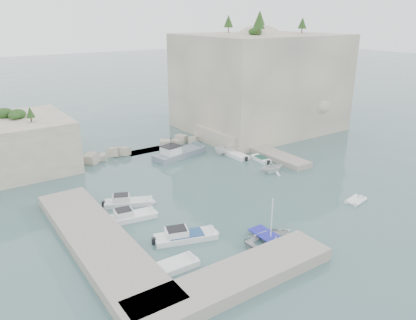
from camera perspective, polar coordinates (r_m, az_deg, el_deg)
ground at (r=47.50m, az=4.10°, el=-5.43°), size 400.00×400.00×0.00m
cliff_east at (r=76.32m, az=7.21°, el=10.80°), size 26.00×22.00×17.00m
cliff_terrace at (r=67.88m, az=3.36°, el=3.53°), size 8.00×10.00×2.50m
outcrop_west at (r=61.22m, az=-26.43°, el=1.83°), size 16.00×14.00×7.00m
quay_west at (r=39.24m, az=-15.18°, el=-11.01°), size 5.00×24.00×1.10m
quay_south at (r=33.37m, az=3.90°, el=-16.31°), size 18.00×4.00×1.10m
ledge_east at (r=62.61m, az=8.17°, el=1.13°), size 3.00×16.00×0.80m
breakwater at (r=64.29m, az=-8.82°, el=1.88°), size 28.00×3.00×1.40m
motorboat_a at (r=46.76m, az=-11.07°, el=-6.20°), size 6.04×3.99×1.40m
motorboat_e at (r=35.48m, az=-4.82°, el=-14.97°), size 4.60×1.99×0.70m
motorboat_d at (r=39.41m, az=-3.12°, el=-11.06°), size 6.80×3.81×1.40m
motorboat_b at (r=43.60m, az=-10.71°, el=-8.18°), size 5.89×2.66×1.40m
rowboat at (r=39.38m, az=8.76°, el=-11.31°), size 5.19×3.71×1.07m
inflatable_dinghy at (r=49.55m, az=20.02°, el=-5.55°), size 3.02×1.87×0.44m
tender_east_a at (r=55.71m, az=8.92°, el=-1.73°), size 4.00×3.59×1.88m
tender_east_b at (r=59.84m, az=7.44°, el=-0.12°), size 1.75×4.00×0.70m
tender_east_c at (r=61.33m, az=3.92°, el=0.50°), size 1.73×5.20×0.70m
tender_east_d at (r=62.61m, az=2.65°, el=0.93°), size 4.31×1.75×1.64m
work_boat at (r=61.43m, az=-3.98°, el=0.53°), size 9.91×4.85×2.20m
rowboat_mast at (r=38.10m, az=8.97°, el=-7.91°), size 0.10×0.10×4.20m
vegetation at (r=73.24m, az=3.58°, el=17.95°), size 53.48×13.88×13.40m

